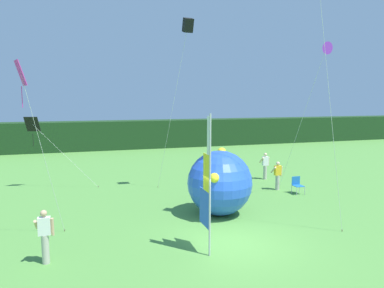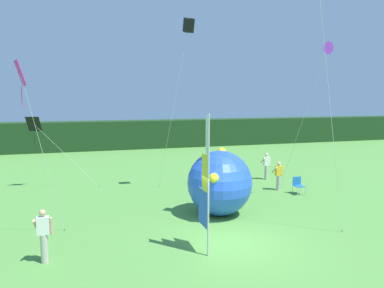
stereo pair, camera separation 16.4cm
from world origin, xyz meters
name	(u,v)px [view 2 (the right image)]	position (x,y,z in m)	size (l,w,h in m)	color
ground_plane	(232,243)	(0.00, 0.00, 0.00)	(120.00, 120.00, 0.00)	#518E3D
distant_treeline	(136,134)	(0.00, 24.80, 1.38)	(80.00, 2.40, 2.77)	#193819
banner_flag	(205,187)	(-1.13, -0.42, 2.17)	(0.06, 1.03, 4.54)	#B7B7BC
person_near_banner	(279,175)	(5.21, 5.97, 0.83)	(0.55, 0.48, 1.57)	#B7B2A3
person_mid_field	(266,165)	(5.81, 8.48, 0.88)	(0.55, 0.48, 1.65)	#B7B2A3
person_far_left	(44,235)	(-6.07, 0.23, 0.89)	(0.55, 0.48, 1.67)	#B7B2A3
inflatable_balloon	(220,183)	(0.66, 3.01, 1.40)	(2.78, 2.78, 2.84)	blue
folding_chair	(298,184)	(5.82, 5.00, 0.51)	(0.51, 0.51, 0.89)	#BCBCC1
kite_black_box_0	(188,26)	(0.37, 6.86, 8.58)	(1.58, 1.90, 9.02)	brown
kite_black_diamond_1	(36,126)	(-7.38, 10.01, 3.47)	(3.74, 0.94, 4.01)	brown
kite_purple_delta_3	(326,49)	(5.97, 3.39, 7.21)	(1.00, 2.77, 7.57)	brown
kite_magenta_diamond_4	(23,82)	(-6.67, 1.98, 5.53)	(1.30, 1.27, 6.22)	brown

